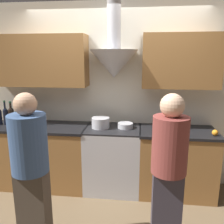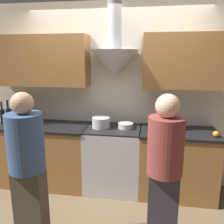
# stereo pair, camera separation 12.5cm
# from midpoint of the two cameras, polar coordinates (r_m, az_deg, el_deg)

# --- Properties ---
(ground_plane) EXTENTS (12.00, 12.00, 0.00)m
(ground_plane) POSITION_cam_midpoint_polar(r_m,az_deg,el_deg) (3.33, -1.70, -20.79)
(ground_plane) COLOR brown
(wall_back) EXTENTS (8.40, 0.64, 2.60)m
(wall_back) POSITION_cam_midpoint_polar(r_m,az_deg,el_deg) (3.40, -1.35, 6.70)
(wall_back) COLOR silver
(wall_back) RESTS_ON ground_plane
(counter_left) EXTENTS (1.37, 0.62, 0.90)m
(counter_left) POSITION_cam_midpoint_polar(r_m,az_deg,el_deg) (3.69, -17.49, -9.86)
(counter_left) COLOR #9E6B38
(counter_left) RESTS_ON ground_plane
(counter_right) EXTENTS (1.02, 0.62, 0.90)m
(counter_right) POSITION_cam_midpoint_polar(r_m,az_deg,el_deg) (3.41, 14.14, -11.55)
(counter_right) COLOR #9E6B38
(counter_right) RESTS_ON ground_plane
(stove_range) EXTENTS (0.75, 0.60, 0.90)m
(stove_range) POSITION_cam_midpoint_polar(r_m,az_deg,el_deg) (3.41, -0.87, -11.10)
(stove_range) COLOR silver
(stove_range) RESTS_ON ground_plane
(wine_bottle_1) EXTENTS (0.07, 0.07, 0.35)m
(wine_bottle_1) POSITION_cam_midpoint_polar(r_m,az_deg,el_deg) (3.74, -25.10, -0.70)
(wine_bottle_1) COLOR black
(wine_bottle_1) RESTS_ON counter_left
(wine_bottle_2) EXTENTS (0.08, 0.08, 0.34)m
(wine_bottle_2) POSITION_cam_midpoint_polar(r_m,az_deg,el_deg) (3.70, -23.97, -0.69)
(wine_bottle_2) COLOR black
(wine_bottle_2) RESTS_ON counter_left
(wine_bottle_3) EXTENTS (0.08, 0.08, 0.36)m
(wine_bottle_3) POSITION_cam_midpoint_polar(r_m,az_deg,el_deg) (3.65, -22.57, -0.66)
(wine_bottle_3) COLOR black
(wine_bottle_3) RESTS_ON counter_left
(wine_bottle_4) EXTENTS (0.07, 0.07, 0.34)m
(wine_bottle_4) POSITION_cam_midpoint_polar(r_m,az_deg,el_deg) (3.60, -21.30, -0.85)
(wine_bottle_4) COLOR black
(wine_bottle_4) RESTS_ON counter_left
(wine_bottle_5) EXTENTS (0.08, 0.08, 0.35)m
(wine_bottle_5) POSITION_cam_midpoint_polar(r_m,az_deg,el_deg) (3.56, -19.95, -0.87)
(wine_bottle_5) COLOR black
(wine_bottle_5) RESTS_ON counter_left
(stock_pot) EXTENTS (0.24, 0.24, 0.14)m
(stock_pot) POSITION_cam_midpoint_polar(r_m,az_deg,el_deg) (3.25, -3.87, -2.59)
(stock_pot) COLOR silver
(stock_pot) RESTS_ON stove_range
(mixing_bowl) EXTENTS (0.21, 0.21, 0.07)m
(mixing_bowl) POSITION_cam_midpoint_polar(r_m,az_deg,el_deg) (3.25, 2.14, -3.26)
(mixing_bowl) COLOR silver
(mixing_bowl) RESTS_ON stove_range
(orange_fruit) EXTENTS (0.08, 0.08, 0.08)m
(orange_fruit) POSITION_cam_midpoint_polar(r_m,az_deg,el_deg) (3.18, 22.53, -4.63)
(orange_fruit) COLOR orange
(orange_fruit) RESTS_ON counter_right
(chefs_knife) EXTENTS (0.28, 0.07, 0.01)m
(chefs_knife) POSITION_cam_midpoint_polar(r_m,az_deg,el_deg) (3.34, 11.76, -3.64)
(chefs_knife) COLOR silver
(chefs_knife) RESTS_ON counter_right
(person_foreground_left) EXTENTS (0.34, 0.34, 1.55)m
(person_foreground_left) POSITION_cam_midpoint_polar(r_m,az_deg,el_deg) (2.42, -20.45, -12.20)
(person_foreground_left) COLOR #473D33
(person_foreground_left) RESTS_ON ground_plane
(person_foreground_right) EXTENTS (0.32, 0.32, 1.56)m
(person_foreground_right) POSITION_cam_midpoint_polar(r_m,az_deg,el_deg) (2.26, 11.87, -13.22)
(person_foreground_right) COLOR #38333D
(person_foreground_right) RESTS_ON ground_plane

